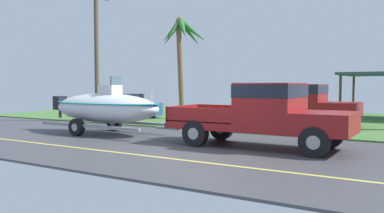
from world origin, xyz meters
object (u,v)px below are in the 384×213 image
Objects in this scene: boat_on_trailer at (105,108)px; utility_pole at (97,50)px; parked_pickup_background at (304,103)px; parked_sedan_near at (119,106)px; palm_tree_near_left at (183,37)px; pickup_truck_towing at (270,112)px.

utility_pole is (-4.13, 3.75, 2.65)m from boat_on_trailer.
utility_pole is at bearing -162.24° from parked_pickup_background.
parked_sedan_near is at bearing -174.88° from parked_pickup_background.
boat_on_trailer is at bearing -129.58° from parked_pickup_background.
pickup_truck_towing is at bearing -42.55° from palm_tree_near_left.
utility_pole is at bearing 137.78° from boat_on_trailer.
parked_pickup_background is 10.65m from utility_pole.
pickup_truck_towing is at bearing 0.00° from boat_on_trailer.
boat_on_trailer is 1.29× the size of parked_sedan_near.
parked_sedan_near is 0.85× the size of palm_tree_near_left.
parked_sedan_near is at bearing 152.02° from pickup_truck_towing.
boat_on_trailer is at bearing -42.22° from utility_pole.
boat_on_trailer is at bearing -180.00° from pickup_truck_towing.
utility_pole reaches higher than boat_on_trailer.
boat_on_trailer reaches higher than pickup_truck_towing.
parked_pickup_background is at bearing 50.42° from boat_on_trailer.
pickup_truck_towing is 0.94× the size of boat_on_trailer.
utility_pole reaches higher than pickup_truck_towing.
pickup_truck_towing is 6.95m from parked_pickup_background.
parked_pickup_background is 1.04× the size of palm_tree_near_left.
parked_pickup_background is 7.28m from palm_tree_near_left.
utility_pole reaches higher than parked_pickup_background.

